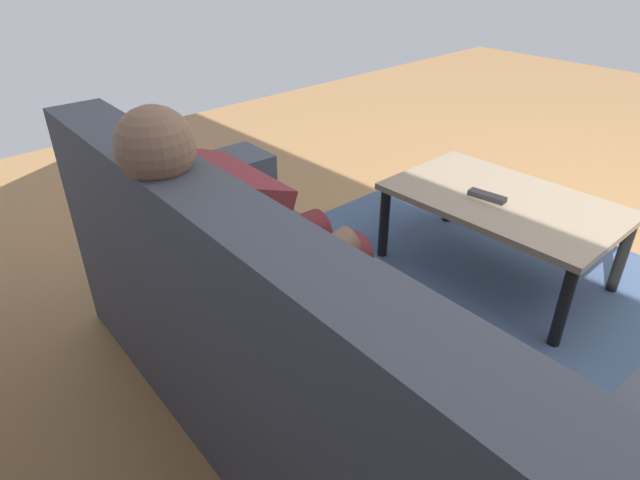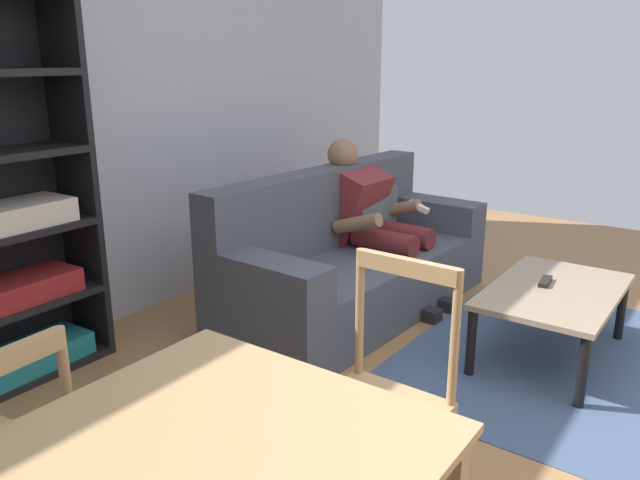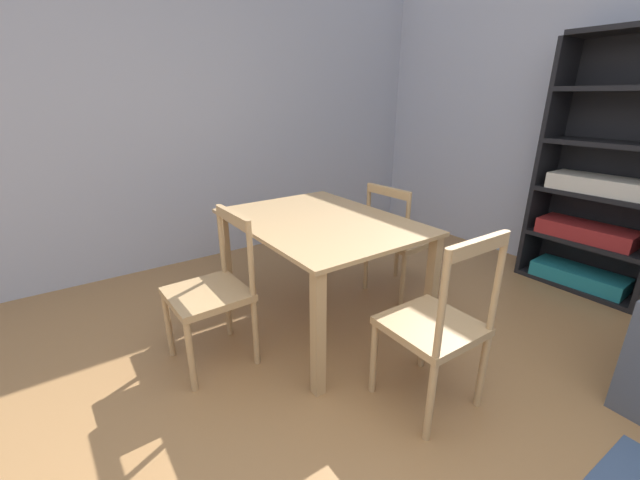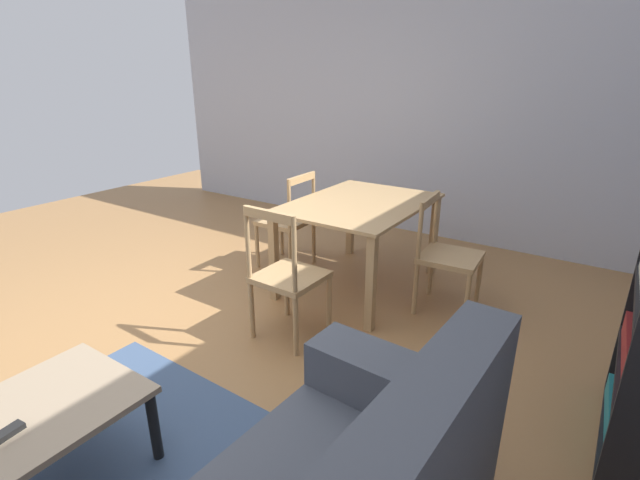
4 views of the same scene
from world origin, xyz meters
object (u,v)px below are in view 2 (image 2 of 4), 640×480
(tv_remote, at_px, (545,281))
(person_lounging, at_px, (374,220))
(coffee_table, at_px, (554,297))
(couch, at_px, (351,261))
(dining_chair_facing_couch, at_px, (380,407))

(tv_remote, bearing_deg, person_lounging, -13.13)
(tv_remote, bearing_deg, coffee_table, 137.18)
(couch, bearing_deg, coffee_table, -86.85)
(person_lounging, relative_size, coffee_table, 1.08)
(coffee_table, distance_m, tv_remote, 0.10)
(couch, relative_size, coffee_table, 2.07)
(coffee_table, distance_m, dining_chair_facing_couch, 1.68)
(dining_chair_facing_couch, bearing_deg, coffee_table, -4.62)
(person_lounging, xyz_separation_m, tv_remote, (-0.14, -1.19, -0.14))
(couch, relative_size, dining_chair_facing_couch, 2.20)
(couch, relative_size, person_lounging, 1.93)
(dining_chair_facing_couch, bearing_deg, tv_remote, -2.23)
(person_lounging, distance_m, dining_chair_facing_couch, 2.17)
(person_lounging, bearing_deg, coffee_table, -98.51)
(coffee_table, height_order, dining_chair_facing_couch, dining_chair_facing_couch)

